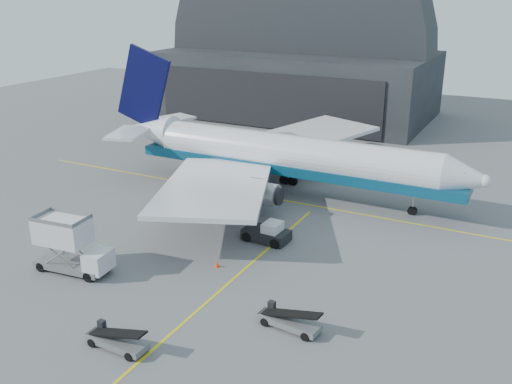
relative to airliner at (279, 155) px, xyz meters
The scene contains 9 objects.
ground 23.73m from the airliner, 75.00° to the right, with size 200.00×200.00×0.00m, color #565659.
taxi_lines 12.42m from the airliner, 58.44° to the right, with size 80.00×42.12×0.02m.
hangar 45.64m from the airliner, 110.62° to the left, with size 50.00×28.30×28.00m.
airliner is the anchor object (origin of this frame).
catering_truck 28.10m from the airliner, 105.42° to the right, with size 7.25×3.29×4.83m.
pushback_tug 14.90m from the airliner, 68.97° to the right, with size 4.63×2.85×2.09m.
belt_loader_a 34.59m from the airliner, 83.95° to the right, with size 4.90×1.79×1.86m.
belt_loader_b 29.87m from the airliner, 63.26° to the right, with size 5.08×2.18×1.91m.
traffic_cone 21.33m from the airliner, 80.01° to the right, with size 0.38×0.38×0.54m.
Camera 1 is at (21.68, -37.21, 23.82)m, focal length 40.00 mm.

